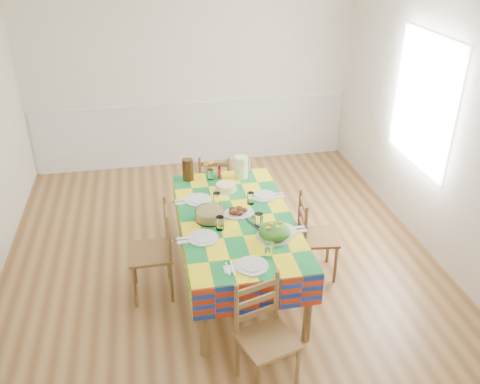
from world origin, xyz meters
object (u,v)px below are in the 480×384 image
meat_platter (238,212)px  tea_pitcher (188,170)px  dining_table (236,224)px  chair_near (265,336)px  chair_left (155,252)px  chair_far (216,188)px  chair_right (314,237)px  green_pitcher (241,167)px

meat_platter → tea_pitcher: size_ratio=1.31×
meat_platter → tea_pitcher: tea_pitcher is taller
dining_table → chair_near: chair_near is taller
dining_table → chair_left: 0.80m
tea_pitcher → chair_far: size_ratio=0.27×
chair_near → chair_left: (-0.76, 1.23, 0.02)m
dining_table → chair_right: (0.78, 0.01, -0.24)m
green_pitcher → tea_pitcher: green_pitcher is taller
green_pitcher → chair_right: green_pitcher is taller
tea_pitcher → chair_right: 1.48m
dining_table → meat_platter: 0.12m
chair_far → chair_left: bearing=73.6°
green_pitcher → chair_right: (0.58, -0.79, -0.45)m
meat_platter → tea_pitcher: bearing=115.6°
chair_right → chair_left: bearing=97.7°
green_pitcher → chair_far: 0.66m
meat_platter → chair_far: chair_far is taller
chair_near → chair_left: size_ratio=0.96×
chair_left → chair_near: bearing=31.2°
green_pitcher → chair_right: 1.08m
chair_far → chair_left: 1.45m
meat_platter → chair_near: size_ratio=0.34×
dining_table → chair_left: (-0.78, 0.00, -0.21)m
meat_platter → tea_pitcher: 0.89m
chair_far → chair_right: 1.46m
tea_pitcher → chair_left: tea_pitcher is taller
dining_table → chair_near: size_ratio=2.15×
tea_pitcher → chair_near: bearing=-80.5°
green_pitcher → chair_left: size_ratio=0.25×
meat_platter → chair_left: size_ratio=0.33×
chair_near → meat_platter: bearing=71.5°
chair_near → chair_right: 1.47m
green_pitcher → chair_left: bearing=-140.8°
chair_far → chair_right: (0.79, -1.23, 0.01)m
chair_near → chair_left: chair_left is taller
dining_table → tea_pitcher: bearing=113.1°
dining_table → chair_near: bearing=-90.6°
meat_platter → chair_right: size_ratio=0.35×
meat_platter → dining_table: bearing=-114.6°
dining_table → meat_platter: bearing=65.4°
tea_pitcher → chair_near: 2.15m
tea_pitcher → chair_near: tea_pitcher is taller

